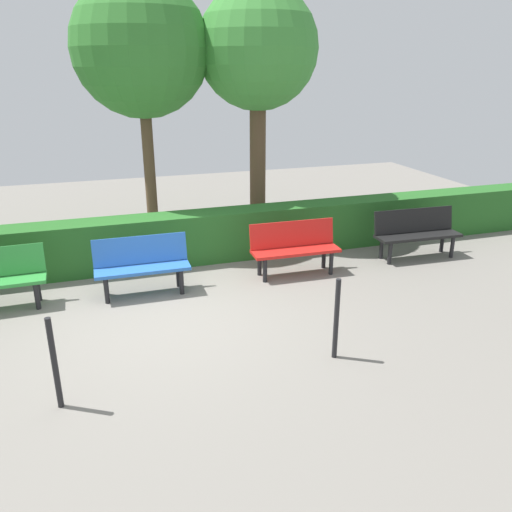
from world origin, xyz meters
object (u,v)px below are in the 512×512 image
object	(u,v)px
bench_red	(294,246)
tree_mid	(141,49)
bench_blue	(142,263)
bench_black	(416,231)
tree_near	(258,51)

from	to	relation	value
bench_red	tree_mid	world-z (taller)	tree_mid
bench_red	bench_blue	distance (m)	2.46
bench_black	bench_red	world-z (taller)	same
bench_red	bench_black	bearing A→B (deg)	-176.93
bench_black	tree_mid	world-z (taller)	tree_mid
bench_red	bench_blue	size ratio (longest dim) A/B	1.04
bench_black	bench_red	distance (m)	2.37
bench_blue	tree_near	world-z (taller)	tree_near
bench_black	tree_mid	distance (m)	5.86
bench_blue	tree_mid	distance (m)	4.04
tree_near	tree_mid	bearing A→B (deg)	-7.83
bench_black	bench_blue	distance (m)	4.83
tree_near	tree_mid	world-z (taller)	tree_mid
bench_black	tree_near	distance (m)	4.37
bench_red	tree_near	size ratio (longest dim) A/B	0.31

